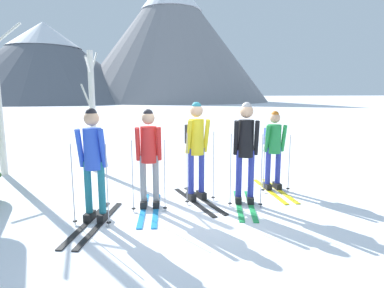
{
  "coord_description": "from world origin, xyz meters",
  "views": [
    {
      "loc": [
        -1.26,
        -5.43,
        2.02
      ],
      "look_at": [
        0.15,
        0.41,
        1.05
      ],
      "focal_mm": 29.69,
      "sensor_mm": 36.0,
      "label": 1
    }
  ],
  "objects_px": {
    "skier_in_red": "(149,153)",
    "birch_tree_slender": "(92,109)",
    "skier_in_yellow": "(196,145)",
    "skier_in_black": "(246,146)",
    "skier_in_green": "(274,146)",
    "skier_in_blue": "(93,160)"
  },
  "relations": [
    {
      "from": "skier_in_red",
      "to": "birch_tree_slender",
      "type": "xyz_separation_m",
      "value": [
        -1.1,
        3.0,
        0.62
      ]
    },
    {
      "from": "skier_in_yellow",
      "to": "skier_in_black",
      "type": "relative_size",
      "value": 1.0
    },
    {
      "from": "skier_in_red",
      "to": "skier_in_black",
      "type": "height_order",
      "value": "skier_in_black"
    },
    {
      "from": "birch_tree_slender",
      "to": "skier_in_green",
      "type": "bearing_deg",
      "value": -33.99
    },
    {
      "from": "skier_in_blue",
      "to": "skier_in_yellow",
      "type": "bearing_deg",
      "value": 19.7
    },
    {
      "from": "skier_in_green",
      "to": "skier_in_black",
      "type": "bearing_deg",
      "value": -143.62
    },
    {
      "from": "skier_in_blue",
      "to": "skier_in_green",
      "type": "bearing_deg",
      "value": 14.23
    },
    {
      "from": "skier_in_blue",
      "to": "skier_in_green",
      "type": "height_order",
      "value": "skier_in_blue"
    },
    {
      "from": "skier_in_yellow",
      "to": "skier_in_green",
      "type": "height_order",
      "value": "skier_in_yellow"
    },
    {
      "from": "skier_in_blue",
      "to": "skier_in_black",
      "type": "height_order",
      "value": "skier_in_black"
    },
    {
      "from": "skier_in_red",
      "to": "birch_tree_slender",
      "type": "height_order",
      "value": "birch_tree_slender"
    },
    {
      "from": "skier_in_blue",
      "to": "skier_in_red",
      "type": "bearing_deg",
      "value": 24.58
    },
    {
      "from": "skier_in_black",
      "to": "birch_tree_slender",
      "type": "distance_m",
      "value": 4.29
    },
    {
      "from": "skier_in_blue",
      "to": "skier_in_yellow",
      "type": "relative_size",
      "value": 0.97
    },
    {
      "from": "birch_tree_slender",
      "to": "skier_in_yellow",
      "type": "bearing_deg",
      "value": -54.01
    },
    {
      "from": "skier_in_green",
      "to": "birch_tree_slender",
      "type": "distance_m",
      "value": 4.55
    },
    {
      "from": "skier_in_blue",
      "to": "skier_in_black",
      "type": "xyz_separation_m",
      "value": [
        2.62,
        0.22,
        0.08
      ]
    },
    {
      "from": "skier_in_blue",
      "to": "birch_tree_slender",
      "type": "xyz_separation_m",
      "value": [
        -0.2,
        3.41,
        0.62
      ]
    },
    {
      "from": "skier_in_yellow",
      "to": "skier_in_black",
      "type": "distance_m",
      "value": 0.91
    },
    {
      "from": "skier_in_black",
      "to": "skier_in_red",
      "type": "bearing_deg",
      "value": 173.73
    },
    {
      "from": "skier_in_red",
      "to": "skier_in_green",
      "type": "distance_m",
      "value": 2.67
    },
    {
      "from": "skier_in_yellow",
      "to": "skier_in_green",
      "type": "relative_size",
      "value": 1.09
    }
  ]
}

